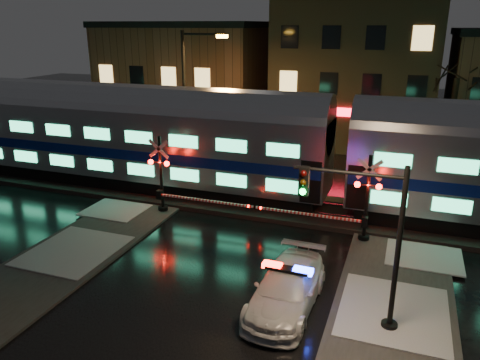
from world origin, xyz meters
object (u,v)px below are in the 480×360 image
at_px(crossing_signal_left, 167,183).
at_px(streetlight, 189,94).
at_px(crossing_signal_right, 358,207).
at_px(traffic_light, 369,244).
at_px(police_car, 287,289).

bearing_deg(crossing_signal_left, streetlight, 105.69).
relative_size(crossing_signal_right, crossing_signal_left, 1.00).
bearing_deg(streetlight, traffic_light, -46.60).
xyz_separation_m(police_car, streetlight, (-9.71, 12.78, 4.43)).
bearing_deg(streetlight, crossing_signal_left, -74.31).
xyz_separation_m(crossing_signal_right, crossing_signal_left, (-9.43, 0.00, 0.00)).
distance_m(traffic_light, streetlight, 17.98).
relative_size(police_car, traffic_light, 0.91).
distance_m(police_car, streetlight, 16.65).
distance_m(police_car, traffic_light, 3.36).
bearing_deg(crossing_signal_left, police_car, -37.84).
bearing_deg(crossing_signal_right, crossing_signal_left, 180.00).
distance_m(crossing_signal_right, streetlight, 13.60).
height_order(crossing_signal_right, crossing_signal_left, crossing_signal_left).
distance_m(crossing_signal_right, traffic_light, 6.45).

